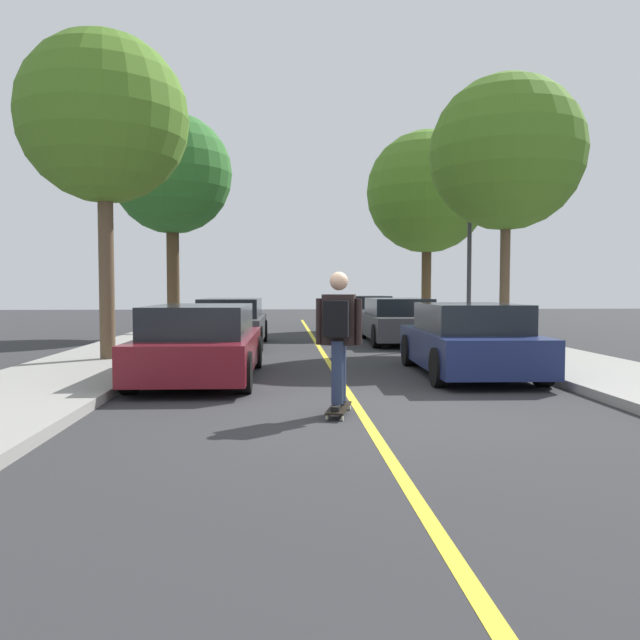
{
  "coord_description": "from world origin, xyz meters",
  "views": [
    {
      "loc": [
        -1.0,
        -7.85,
        1.59
      ],
      "look_at": [
        -0.09,
        7.15,
        0.83
      ],
      "focal_mm": 35.05,
      "sensor_mm": 36.0,
      "label": 1
    }
  ],
  "objects_px": {
    "street_tree_right_nearest": "(507,153)",
    "skateboarder": "(338,331)",
    "parked_car_right_nearest": "(468,340)",
    "parked_car_right_far": "(368,312)",
    "street_tree_right_near": "(427,192)",
    "parked_car_left_nearest": "(201,343)",
    "parked_car_left_near": "(231,322)",
    "parked_car_right_near": "(398,321)",
    "street_tree_left_near": "(172,175)",
    "skateboard": "(339,408)",
    "streetlamp": "(470,217)",
    "street_tree_left_nearest": "(104,119)"
  },
  "relations": [
    {
      "from": "street_tree_right_nearest",
      "to": "skateboarder",
      "type": "xyz_separation_m",
      "value": [
        -4.91,
        -7.74,
        -3.9
      ]
    },
    {
      "from": "parked_car_right_nearest",
      "to": "parked_car_right_far",
      "type": "bearing_deg",
      "value": 90.0
    },
    {
      "from": "parked_car_right_nearest",
      "to": "skateboarder",
      "type": "relative_size",
      "value": 2.52
    },
    {
      "from": "street_tree_right_near",
      "to": "skateboarder",
      "type": "xyz_separation_m",
      "value": [
        -4.91,
        -16.31,
        -4.24
      ]
    },
    {
      "from": "parked_car_left_nearest",
      "to": "street_tree_right_near",
      "type": "distance_m",
      "value": 15.55
    },
    {
      "from": "parked_car_left_near",
      "to": "parked_car_right_far",
      "type": "relative_size",
      "value": 1.01
    },
    {
      "from": "parked_car_right_far",
      "to": "street_tree_right_near",
      "type": "xyz_separation_m",
      "value": [
        2.2,
        -0.64,
        4.66
      ]
    },
    {
      "from": "parked_car_right_near",
      "to": "street_tree_left_near",
      "type": "bearing_deg",
      "value": 158.06
    },
    {
      "from": "skateboard",
      "to": "parked_car_right_far",
      "type": "bearing_deg",
      "value": 80.91
    },
    {
      "from": "parked_car_right_nearest",
      "to": "skateboard",
      "type": "xyz_separation_m",
      "value": [
        -2.7,
        -3.48,
        -0.55
      ]
    },
    {
      "from": "parked_car_right_nearest",
      "to": "street_tree_right_near",
      "type": "distance_m",
      "value": 13.79
    },
    {
      "from": "parked_car_left_near",
      "to": "streetlamp",
      "type": "relative_size",
      "value": 0.73
    },
    {
      "from": "streetlamp",
      "to": "street_tree_left_nearest",
      "type": "bearing_deg",
      "value": -156.16
    },
    {
      "from": "street_tree_right_near",
      "to": "streetlamp",
      "type": "bearing_deg",
      "value": -93.65
    },
    {
      "from": "street_tree_right_nearest",
      "to": "street_tree_right_near",
      "type": "xyz_separation_m",
      "value": [
        0.0,
        8.57,
        0.34
      ]
    },
    {
      "from": "parked_car_right_near",
      "to": "skateboard",
      "type": "height_order",
      "value": "parked_car_right_near"
    },
    {
      "from": "parked_car_right_near",
      "to": "street_tree_right_near",
      "type": "distance_m",
      "value": 7.79
    },
    {
      "from": "parked_car_right_far",
      "to": "skateboarder",
      "type": "bearing_deg",
      "value": -99.09
    },
    {
      "from": "skateboard",
      "to": "street_tree_left_nearest",
      "type": "bearing_deg",
      "value": 128.77
    },
    {
      "from": "parked_car_left_near",
      "to": "street_tree_left_near",
      "type": "height_order",
      "value": "street_tree_left_near"
    },
    {
      "from": "parked_car_right_near",
      "to": "parked_car_right_far",
      "type": "distance_m",
      "value": 6.49
    },
    {
      "from": "parked_car_right_far",
      "to": "skateboard",
      "type": "distance_m",
      "value": 17.14
    },
    {
      "from": "parked_car_left_nearest",
      "to": "street_tree_left_near",
      "type": "bearing_deg",
      "value": 102.33
    },
    {
      "from": "skateboard",
      "to": "street_tree_right_nearest",
      "type": "bearing_deg",
      "value": 57.52
    },
    {
      "from": "parked_car_left_nearest",
      "to": "street_tree_left_nearest",
      "type": "bearing_deg",
      "value": 135.33
    },
    {
      "from": "parked_car_left_nearest",
      "to": "streetlamp",
      "type": "bearing_deg",
      "value": 42.63
    },
    {
      "from": "street_tree_left_near",
      "to": "parked_car_left_nearest",
      "type": "bearing_deg",
      "value": -77.67
    },
    {
      "from": "parked_car_left_nearest",
      "to": "street_tree_right_near",
      "type": "relative_size",
      "value": 0.59
    },
    {
      "from": "parked_car_right_near",
      "to": "parked_car_right_nearest",
      "type": "bearing_deg",
      "value": -90.01
    },
    {
      "from": "parked_car_left_nearest",
      "to": "skateboarder",
      "type": "relative_size",
      "value": 2.63
    },
    {
      "from": "street_tree_right_near",
      "to": "skateboard",
      "type": "relative_size",
      "value": 8.66
    },
    {
      "from": "parked_car_right_far",
      "to": "street_tree_right_near",
      "type": "bearing_deg",
      "value": -16.2
    },
    {
      "from": "parked_car_left_nearest",
      "to": "street_tree_left_nearest",
      "type": "relative_size",
      "value": 0.67
    },
    {
      "from": "parked_car_left_near",
      "to": "street_tree_right_near",
      "type": "relative_size",
      "value": 0.58
    },
    {
      "from": "street_tree_right_nearest",
      "to": "skateboarder",
      "type": "bearing_deg",
      "value": -122.41
    },
    {
      "from": "street_tree_right_near",
      "to": "streetlamp",
      "type": "xyz_separation_m",
      "value": [
        -0.45,
        -7.03,
        -1.75
      ]
    },
    {
      "from": "parked_car_left_nearest",
      "to": "street_tree_right_near",
      "type": "xyz_separation_m",
      "value": [
        7.02,
        13.08,
        4.65
      ]
    },
    {
      "from": "street_tree_left_nearest",
      "to": "street_tree_right_near",
      "type": "height_order",
      "value": "street_tree_right_near"
    },
    {
      "from": "parked_car_right_nearest",
      "to": "street_tree_right_nearest",
      "type": "xyz_separation_m",
      "value": [
        2.2,
        4.23,
        4.32
      ]
    },
    {
      "from": "parked_car_right_nearest",
      "to": "street_tree_left_nearest",
      "type": "xyz_separation_m",
      "value": [
        -7.02,
        1.89,
        4.38
      ]
    },
    {
      "from": "parked_car_right_far",
      "to": "street_tree_left_nearest",
      "type": "height_order",
      "value": "street_tree_left_nearest"
    },
    {
      "from": "street_tree_left_near",
      "to": "street_tree_right_near",
      "type": "distance_m",
      "value": 9.7
    },
    {
      "from": "streetlamp",
      "to": "skateboard",
      "type": "xyz_separation_m",
      "value": [
        -4.45,
        -9.24,
        -3.46
      ]
    },
    {
      "from": "street_tree_left_nearest",
      "to": "skateboard",
      "type": "height_order",
      "value": "street_tree_left_nearest"
    },
    {
      "from": "parked_car_left_near",
      "to": "skateboard",
      "type": "distance_m",
      "value": 9.85
    },
    {
      "from": "parked_car_right_nearest",
      "to": "skateboarder",
      "type": "height_order",
      "value": "skateboarder"
    },
    {
      "from": "parked_car_right_near",
      "to": "street_tree_right_near",
      "type": "height_order",
      "value": "street_tree_right_near"
    },
    {
      "from": "parked_car_right_near",
      "to": "skateboarder",
      "type": "bearing_deg",
      "value": -104.55
    },
    {
      "from": "parked_car_right_near",
      "to": "street_tree_right_near",
      "type": "relative_size",
      "value": 0.63
    },
    {
      "from": "parked_car_right_near",
      "to": "street_tree_left_nearest",
      "type": "relative_size",
      "value": 0.71
    }
  ]
}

